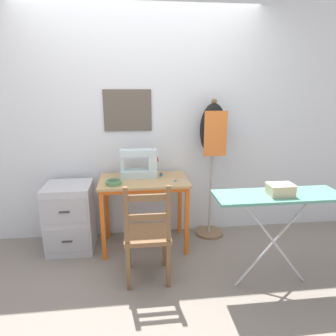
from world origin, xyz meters
TOP-DOWN VIEW (x-y plane):
  - ground_plane at (0.00, 0.00)m, footprint 14.00×14.00m
  - wall_back at (-0.00, 0.61)m, footprint 10.00×0.07m
  - sewing_table at (0.00, 0.26)m, footprint 0.91×0.55m
  - sewing_machine at (-0.02, 0.35)m, footprint 0.40×0.16m
  - fabric_bowl at (-0.30, 0.14)m, footprint 0.16×0.16m
  - scissors at (0.35, 0.17)m, footprint 0.14×0.04m
  - thread_spool_near_machine at (0.19, 0.35)m, footprint 0.04×0.04m
  - wooden_chair at (0.00, -0.33)m, footprint 0.40×0.38m
  - filing_cabinet at (-0.78, 0.30)m, footprint 0.47×0.46m
  - dress_form at (0.76, 0.44)m, footprint 0.32×0.32m
  - ironing_board at (1.06, -0.52)m, footprint 1.05×0.34m
  - storage_box at (1.06, -0.55)m, footprint 0.21×0.15m

SIDE VIEW (x-z plane):
  - ground_plane at x=0.00m, z-range 0.00..0.00m
  - filing_cabinet at x=-0.78m, z-range 0.00..0.72m
  - wooden_chair at x=0.00m, z-range -0.03..0.90m
  - sewing_table at x=0.00m, z-range 0.27..1.02m
  - scissors at x=0.35m, z-range 0.76..0.76m
  - thread_spool_near_machine at x=0.19m, z-range 0.76..0.79m
  - fabric_bowl at x=-0.30m, z-range 0.76..0.80m
  - ironing_board at x=1.06m, z-range 0.37..1.22m
  - storage_box at x=1.06m, z-range 0.84..0.94m
  - sewing_machine at x=-0.02m, z-range 0.74..1.06m
  - dress_form at x=0.76m, z-range 0.34..1.90m
  - wall_back at x=0.00m, z-range 0.00..2.55m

